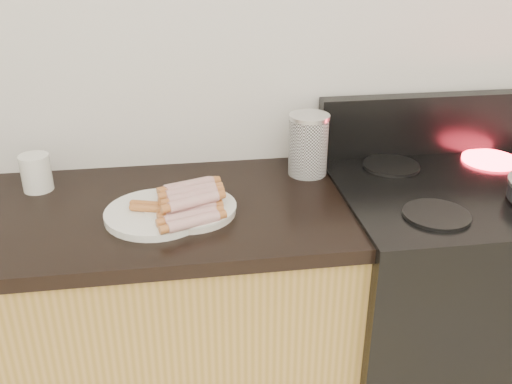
{
  "coord_description": "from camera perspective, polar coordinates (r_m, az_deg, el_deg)",
  "views": [
    {
      "loc": [
        -0.06,
        0.24,
        1.63
      ],
      "look_at": [
        0.14,
        1.62,
        0.96
      ],
      "focal_mm": 40.0,
      "sensor_mm": 36.0,
      "label": 1
    }
  ],
  "objects": [
    {
      "name": "burner_far_left",
      "position": [
        1.88,
        13.36,
        2.58
      ],
      "size": [
        0.18,
        0.18,
        0.01
      ],
      "primitive_type": "cylinder",
      "color": "black",
      "rests_on": "stove"
    },
    {
      "name": "main_plate",
      "position": [
        1.58,
        -6.55,
        -1.8
      ],
      "size": [
        0.31,
        0.31,
        0.02
      ],
      "primitive_type": "cylinder",
      "rotation": [
        0.0,
        0.0,
        -0.27
      ],
      "color": "white",
      "rests_on": "counter_slab"
    },
    {
      "name": "stove_panel",
      "position": [
        2.01,
        17.03,
        6.55
      ],
      "size": [
        0.76,
        0.06,
        0.2
      ],
      "primitive_type": "cube",
      "color": "black",
      "rests_on": "stove"
    },
    {
      "name": "canister",
      "position": [
        1.78,
        5.25,
        4.74
      ],
      "size": [
        0.13,
        0.13,
        0.19
      ],
      "rotation": [
        0.0,
        0.0,
        0.02
      ],
      "color": "white",
      "rests_on": "counter_slab"
    },
    {
      "name": "burner_near_left",
      "position": [
        1.6,
        17.6,
        -2.18
      ],
      "size": [
        0.18,
        0.18,
        0.01
      ],
      "primitive_type": "cylinder",
      "color": "black",
      "rests_on": "stove"
    },
    {
      "name": "stove",
      "position": [
        2.04,
        18.29,
        -11.11
      ],
      "size": [
        0.76,
        0.65,
        0.91
      ],
      "color": "black",
      "rests_on": "floor"
    },
    {
      "name": "hotdog_pile",
      "position": [
        1.56,
        -6.61,
        -0.77
      ],
      "size": [
        0.14,
        0.3,
        0.06
      ],
      "rotation": [
        0.0,
        0.0,
        0.31
      ],
      "color": "#A33C3A",
      "rests_on": "main_plate"
    },
    {
      "name": "side_plate",
      "position": [
        1.57,
        -9.93,
        -2.13
      ],
      "size": [
        0.29,
        0.29,
        0.02
      ],
      "primitive_type": "cylinder",
      "rotation": [
        0.0,
        0.0,
        -0.04
      ],
      "color": "white",
      "rests_on": "counter_slab"
    },
    {
      "name": "mug",
      "position": [
        1.8,
        -21.13,
        1.81
      ],
      "size": [
        0.1,
        0.1,
        0.11
      ],
      "primitive_type": "cylinder",
      "rotation": [
        0.0,
        0.0,
        -0.11
      ],
      "color": "white",
      "rests_on": "counter_slab"
    },
    {
      "name": "burner_far_right",
      "position": [
        2.03,
        22.37,
        3.0
      ],
      "size": [
        0.18,
        0.18,
        0.01
      ],
      "primitive_type": "cylinder",
      "color": "#FF1E2D",
      "rests_on": "stove"
    },
    {
      "name": "wall_back",
      "position": [
        1.79,
        -6.38,
        14.86
      ],
      "size": [
        4.0,
        0.04,
        2.6
      ],
      "primitive_type": "cube",
      "color": "silver",
      "rests_on": "ground"
    },
    {
      "name": "plain_sausages",
      "position": [
        1.56,
        -9.98,
        -1.47
      ],
      "size": [
        0.13,
        0.08,
        0.02
      ],
      "rotation": [
        0.0,
        0.0,
        -0.29
      ],
      "color": "#B96641",
      "rests_on": "side_plate"
    }
  ]
}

